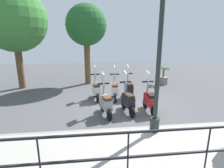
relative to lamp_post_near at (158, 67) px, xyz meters
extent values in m
plane|color=#4C4C4F|center=(2.40, 0.42, -1.99)|extent=(28.00, 28.00, 0.00)
cube|color=#A39E93|center=(-0.80, 0.42, -1.92)|extent=(2.20, 20.00, 0.15)
cube|color=gray|center=(0.25, 0.42, -1.92)|extent=(0.10, 20.00, 0.15)
cube|color=black|center=(-1.80, 0.42, -0.79)|extent=(0.04, 16.00, 0.04)
cube|color=black|center=(-1.80, 0.42, -1.27)|extent=(0.04, 16.00, 0.04)
cylinder|color=black|center=(-1.80, -0.31, -1.32)|extent=(0.03, 0.03, 1.05)
cylinder|color=black|center=(-1.80, 1.14, -1.32)|extent=(0.03, 0.03, 1.05)
cylinder|color=black|center=(-1.80, 2.60, -1.32)|extent=(0.03, 0.03, 1.05)
cylinder|color=#232D28|center=(0.00, 0.00, -1.64)|extent=(0.26, 0.26, 0.40)
cylinder|color=#232D28|center=(0.00, 0.00, 0.18)|extent=(0.12, 0.12, 4.05)
cylinder|color=brown|center=(5.79, 5.69, -0.78)|extent=(0.36, 0.36, 2.43)
sphere|color=#387A33|center=(5.79, 5.69, 1.71)|extent=(3.38, 3.38, 3.38)
cylinder|color=brown|center=(6.43, 1.99, -0.69)|extent=(0.36, 0.36, 2.61)
sphere|color=#235B28|center=(6.43, 1.99, 1.51)|extent=(2.38, 2.38, 2.38)
cylinder|color=slate|center=(5.73, -2.61, -1.77)|extent=(0.56, 0.56, 0.45)
cylinder|color=brown|center=(5.73, -2.61, -1.29)|extent=(0.10, 0.10, 0.50)
ellipsoid|color=#2D6B2D|center=(5.98, -2.61, -0.99)|extent=(0.56, 0.16, 0.10)
ellipsoid|color=#2D6B2D|center=(5.48, -2.61, -0.99)|extent=(0.56, 0.16, 0.10)
ellipsoid|color=#2D6B2D|center=(5.73, -2.36, -0.99)|extent=(0.56, 0.16, 0.10)
ellipsoid|color=#2D6B2D|center=(5.73, -2.86, -0.99)|extent=(0.56, 0.16, 0.10)
ellipsoid|color=#2D6B2D|center=(5.91, -2.43, -0.99)|extent=(0.56, 0.16, 0.10)
ellipsoid|color=#2D6B2D|center=(5.55, -2.79, -0.99)|extent=(0.56, 0.16, 0.10)
cylinder|color=black|center=(2.07, -0.37, -1.79)|extent=(0.40, 0.11, 0.40)
cylinder|color=black|center=(1.25, -0.43, -1.79)|extent=(0.40, 0.11, 0.40)
cube|color=#B21E1E|center=(1.58, -0.40, -1.51)|extent=(0.62, 0.32, 0.36)
cube|color=#B21E1E|center=(1.87, -0.39, -1.49)|extent=(0.14, 0.31, 0.44)
cube|color=black|center=(1.51, -0.41, -1.28)|extent=(0.42, 0.28, 0.10)
cylinder|color=gray|center=(1.93, -0.38, -1.14)|extent=(0.19, 0.08, 0.55)
cube|color=black|center=(1.93, -0.38, -0.86)|extent=(0.09, 0.44, 0.05)
cube|color=silver|center=(1.98, -0.38, -0.66)|extent=(0.39, 0.05, 0.42)
cylinder|color=black|center=(2.10, 0.50, -1.79)|extent=(0.41, 0.15, 0.40)
cylinder|color=black|center=(1.29, 0.36, -1.79)|extent=(0.41, 0.15, 0.40)
cube|color=black|center=(1.61, 0.41, -1.51)|extent=(0.64, 0.38, 0.36)
cube|color=black|center=(1.90, 0.46, -1.49)|extent=(0.17, 0.32, 0.44)
cube|color=black|center=(1.54, 0.40, -1.28)|extent=(0.44, 0.33, 0.10)
cylinder|color=gray|center=(1.96, 0.47, -1.14)|extent=(0.19, 0.10, 0.55)
cube|color=black|center=(1.96, 0.47, -0.86)|extent=(0.13, 0.44, 0.05)
cube|color=silver|center=(2.02, 0.48, -0.66)|extent=(0.39, 0.10, 0.42)
cylinder|color=black|center=(1.95, 1.36, -1.79)|extent=(0.41, 0.17, 0.40)
cylinder|color=black|center=(1.14, 1.18, -1.79)|extent=(0.41, 0.17, 0.40)
cube|color=gray|center=(1.46, 1.25, -1.51)|extent=(0.65, 0.40, 0.36)
cube|color=gray|center=(1.75, 1.31, -1.49)|extent=(0.18, 0.32, 0.44)
cube|color=#4C2D19|center=(1.39, 1.23, -1.28)|extent=(0.45, 0.34, 0.10)
cylinder|color=gray|center=(1.80, 1.32, -1.14)|extent=(0.19, 0.11, 0.55)
cube|color=black|center=(1.80, 1.32, -0.86)|extent=(0.15, 0.44, 0.05)
cube|color=silver|center=(1.86, 1.34, -0.66)|extent=(0.39, 0.11, 0.42)
cylinder|color=black|center=(3.75, 0.05, -1.79)|extent=(0.40, 0.08, 0.40)
cylinder|color=black|center=(2.92, 0.05, -1.79)|extent=(0.40, 0.08, 0.40)
cube|color=black|center=(3.25, 0.05, -1.51)|extent=(0.60, 0.28, 0.36)
cube|color=black|center=(3.54, 0.05, -1.49)|extent=(0.12, 0.30, 0.44)
cube|color=black|center=(3.18, 0.05, -1.28)|extent=(0.40, 0.26, 0.10)
cylinder|color=gray|center=(3.60, 0.05, -1.14)|extent=(0.18, 0.07, 0.55)
cube|color=black|center=(3.60, 0.05, -0.86)|extent=(0.06, 0.44, 0.05)
cube|color=silver|center=(3.66, 0.05, -0.66)|extent=(0.39, 0.03, 0.42)
cylinder|color=black|center=(3.66, 0.68, -1.79)|extent=(0.41, 0.11, 0.40)
cylinder|color=black|center=(2.83, 0.75, -1.79)|extent=(0.41, 0.11, 0.40)
cube|color=beige|center=(3.16, 0.72, -1.51)|extent=(0.62, 0.33, 0.36)
cube|color=beige|center=(3.45, 0.70, -1.49)|extent=(0.14, 0.31, 0.44)
cube|color=#4C2D19|center=(3.09, 0.73, -1.28)|extent=(0.42, 0.29, 0.10)
cylinder|color=gray|center=(3.51, 0.69, -1.14)|extent=(0.19, 0.08, 0.55)
cube|color=black|center=(3.51, 0.69, -0.86)|extent=(0.10, 0.44, 0.05)
cube|color=silver|center=(3.57, 0.69, -0.66)|extent=(0.39, 0.06, 0.42)
cylinder|color=black|center=(3.74, 1.61, -1.79)|extent=(0.41, 0.13, 0.40)
cylinder|color=black|center=(2.92, 1.51, -1.79)|extent=(0.41, 0.13, 0.40)
cube|color=beige|center=(3.24, 1.55, -1.51)|extent=(0.63, 0.35, 0.36)
cube|color=beige|center=(3.53, 1.59, -1.49)|extent=(0.15, 0.31, 0.44)
cube|color=black|center=(3.17, 1.54, -1.28)|extent=(0.43, 0.30, 0.10)
cylinder|color=gray|center=(3.59, 1.59, -1.14)|extent=(0.19, 0.09, 0.55)
cube|color=black|center=(3.59, 1.59, -0.86)|extent=(0.11, 0.44, 0.05)
cube|color=silver|center=(3.65, 1.60, -0.66)|extent=(0.39, 0.07, 0.42)
camera|label=1|loc=(-4.34, 1.71, 0.69)|focal=28.00mm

